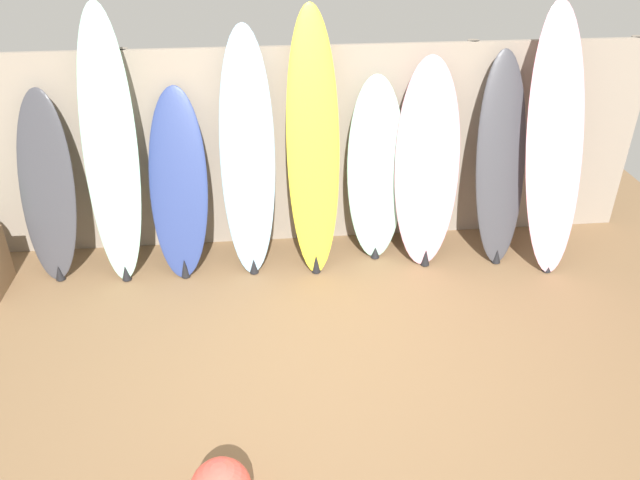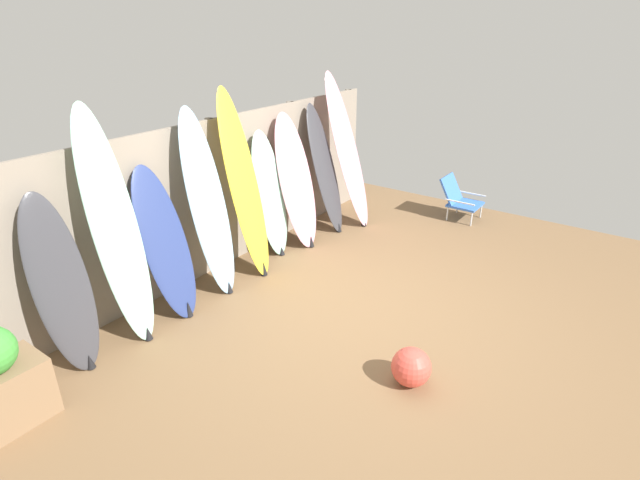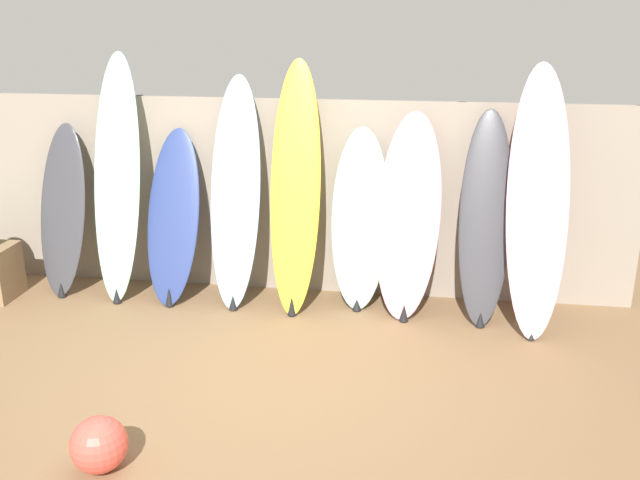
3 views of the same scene
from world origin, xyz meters
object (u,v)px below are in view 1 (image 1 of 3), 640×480
(surfboard_seafoam_1, at_px, (110,151))
(surfboard_seafoam_5, at_px, (376,171))
(surfboard_charcoal_7, at_px, (501,161))
(surfboard_navy_2, at_px, (179,187))
(surfboard_pink_6, at_px, (427,165))
(surfboard_pink_8, at_px, (555,143))
(surfboard_charcoal_0, at_px, (47,189))
(surfboard_skyblue_3, at_px, (248,157))
(surfboard_yellow_4, at_px, (313,148))

(surfboard_seafoam_1, bearing_deg, surfboard_seafoam_5, 1.87)
(surfboard_charcoal_7, bearing_deg, surfboard_seafoam_1, 179.59)
(surfboard_navy_2, distance_m, surfboard_seafoam_5, 1.68)
(surfboard_pink_6, bearing_deg, surfboard_pink_8, -6.49)
(surfboard_charcoal_0, distance_m, surfboard_pink_8, 4.21)
(surfboard_pink_6, xyz_separation_m, surfboard_pink_8, (1.04, -0.12, 0.21))
(surfboard_seafoam_5, distance_m, surfboard_pink_8, 1.50)
(surfboard_seafoam_5, xyz_separation_m, surfboard_charcoal_7, (1.06, -0.09, 0.09))
(surfboard_seafoam_5, xyz_separation_m, surfboard_pink_6, (0.42, -0.09, 0.07))
(surfboard_skyblue_3, height_order, surfboard_charcoal_7, surfboard_skyblue_3)
(surfboard_navy_2, relative_size, surfboard_pink_6, 0.88)
(surfboard_seafoam_1, xyz_separation_m, surfboard_skyblue_3, (1.09, -0.01, -0.09))
(surfboard_charcoal_0, distance_m, surfboard_skyblue_3, 1.67)
(surfboard_yellow_4, bearing_deg, surfboard_navy_2, 178.23)
(surfboard_skyblue_3, distance_m, surfboard_pink_8, 2.55)
(surfboard_yellow_4, distance_m, surfboard_pink_8, 2.01)
(surfboard_charcoal_0, bearing_deg, surfboard_pink_8, -2.11)
(surfboard_seafoam_1, xyz_separation_m, surfboard_charcoal_7, (3.24, -0.02, -0.22))
(surfboard_navy_2, height_order, surfboard_skyblue_3, surfboard_skyblue_3)
(surfboard_skyblue_3, distance_m, surfboard_pink_6, 1.52)
(surfboard_charcoal_0, height_order, surfboard_charcoal_7, surfboard_charcoal_7)
(surfboard_charcoal_0, relative_size, surfboard_navy_2, 1.02)
(surfboard_navy_2, bearing_deg, surfboard_seafoam_5, 2.40)
(surfboard_seafoam_1, height_order, surfboard_skyblue_3, surfboard_seafoam_1)
(surfboard_yellow_4, distance_m, surfboard_seafoam_5, 0.62)
(surfboard_pink_8, bearing_deg, surfboard_seafoam_5, 171.94)
(surfboard_seafoam_1, height_order, surfboard_pink_8, surfboard_seafoam_1)
(surfboard_pink_6, height_order, surfboard_pink_8, surfboard_pink_8)
(surfboard_seafoam_1, relative_size, surfboard_skyblue_3, 1.09)
(surfboard_charcoal_7, bearing_deg, surfboard_skyblue_3, 179.72)
(surfboard_seafoam_1, relative_size, surfboard_navy_2, 1.43)
(surfboard_seafoam_1, xyz_separation_m, surfboard_seafoam_5, (2.18, 0.07, -0.30))
(surfboard_navy_2, xyz_separation_m, surfboard_yellow_4, (1.13, -0.03, 0.31))
(surfboard_skyblue_3, bearing_deg, surfboard_seafoam_5, 4.39)
(surfboard_skyblue_3, xyz_separation_m, surfboard_pink_6, (1.51, -0.00, -0.14))
(surfboard_pink_8, bearing_deg, surfboard_seafoam_1, 177.87)
(surfboard_seafoam_1, relative_size, surfboard_pink_6, 1.26)
(surfboard_navy_2, distance_m, surfboard_pink_6, 2.10)
(surfboard_seafoam_5, bearing_deg, surfboard_charcoal_7, -5.07)
(surfboard_pink_6, distance_m, surfboard_charcoal_7, 0.64)
(surfboard_charcoal_0, height_order, surfboard_navy_2, surfboard_charcoal_0)
(surfboard_pink_6, bearing_deg, surfboard_seafoam_1, 179.61)
(surfboard_yellow_4, bearing_deg, surfboard_charcoal_7, 0.38)
(surfboard_skyblue_3, height_order, surfboard_pink_6, surfboard_skyblue_3)
(surfboard_charcoal_7, bearing_deg, surfboard_charcoal_0, 179.36)
(surfboard_seafoam_1, xyz_separation_m, surfboard_pink_6, (2.60, -0.02, -0.23))
(surfboard_seafoam_1, distance_m, surfboard_charcoal_7, 3.25)
(surfboard_pink_8, bearing_deg, surfboard_navy_2, 177.51)
(surfboard_seafoam_5, bearing_deg, surfboard_navy_2, -177.60)
(surfboard_yellow_4, bearing_deg, surfboard_pink_8, -2.89)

